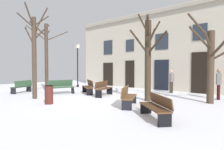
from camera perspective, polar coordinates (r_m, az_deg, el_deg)
ground_plane at (r=10.87m, az=-5.08°, el=-7.20°), size 29.32×29.32×0.00m
building_facade at (r=16.40m, az=14.05°, el=7.15°), size 18.33×0.60×6.34m
tree_center at (r=10.77m, az=10.13°, el=5.33°), size 2.20×2.56×4.48m
tree_foreground at (r=10.94m, az=25.96°, el=3.35°), size 2.50×1.38×4.49m
tree_left_of_center at (r=12.21m, az=-20.97°, el=5.77°), size 1.85×1.66×5.15m
tree_near_facade at (r=15.59m, az=-17.99°, el=5.45°), size 1.39×2.98×4.92m
streetlamp at (r=18.36m, az=-9.64°, el=4.07°), size 0.30×0.30×3.90m
litter_bin at (r=10.27m, az=-17.29°, el=-5.27°), size 0.42×0.42×0.90m
bench_by_litter_bin at (r=13.81m, az=-14.12°, el=-3.30°), size 0.91×1.76×0.92m
bench_near_center_tree at (r=9.24m, az=4.56°, el=-5.98°), size 1.35×1.82×0.91m
bench_near_lamp at (r=12.52m, az=-2.41°, el=-3.74°), size 1.11×1.86×0.91m
bench_facing_shops at (r=7.11m, az=12.19°, el=-8.71°), size 1.79×1.55×0.83m
bench_far_corner at (r=15.34m, az=-23.95°, el=-3.01°), size 1.04×1.60×0.86m
bench_back_to_back_left at (r=13.69m, az=-6.69°, el=-3.26°), size 1.82×1.32×0.92m
person_near_bench at (r=12.48m, az=27.76°, el=-1.85°), size 0.36×0.44×1.70m
person_by_shop_door at (r=14.57m, az=16.32°, el=-1.44°), size 0.26×0.40×1.59m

